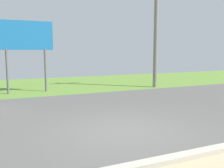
{
  "coord_description": "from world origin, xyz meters",
  "views": [
    {
      "loc": [
        -2.93,
        -5.69,
        2.05
      ],
      "look_at": [
        0.12,
        1.0,
        1.1
      ],
      "focal_mm": 41.13,
      "sensor_mm": 36.0,
      "label": 1
    }
  ],
  "objects": [
    {
      "name": "ground_plane",
      "position": [
        0.0,
        2.95,
        -0.05
      ],
      "size": [
        40.0,
        22.0,
        0.2
      ],
      "color": "#565451"
    },
    {
      "name": "utility_pole",
      "position": [
        5.33,
        6.52,
        3.61
      ],
      "size": [
        1.8,
        0.24,
        6.87
      ],
      "color": "gray",
      "rests_on": "ground_plane"
    },
    {
      "name": "roadside_billboard",
      "position": [
        -1.52,
        7.49,
        2.55
      ],
      "size": [
        2.6,
        0.12,
        3.5
      ],
      "color": "slate",
      "rests_on": "ground_plane"
    }
  ]
}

